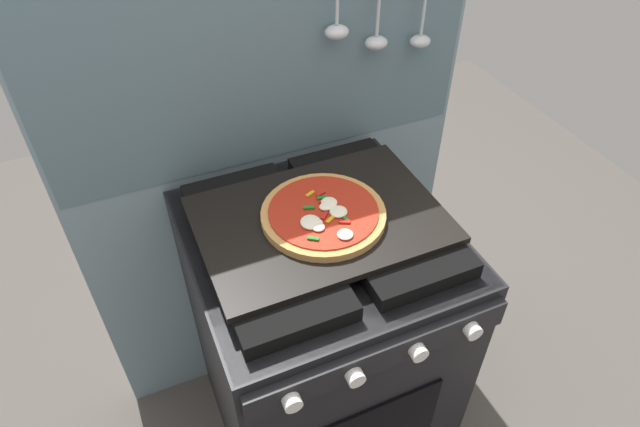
% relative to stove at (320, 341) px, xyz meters
% --- Properties ---
extents(ground_plane, '(4.00, 4.00, 0.00)m').
position_rel_stove_xyz_m(ground_plane, '(0.00, 0.00, -0.45)').
color(ground_plane, '#4C4742').
extents(kitchen_backsplash, '(1.10, 0.09, 1.55)m').
position_rel_stove_xyz_m(kitchen_backsplash, '(0.00, 0.34, 0.34)').
color(kitchen_backsplash, '#7A939E').
rests_on(kitchen_backsplash, ground_plane).
extents(stove, '(0.60, 0.64, 0.90)m').
position_rel_stove_xyz_m(stove, '(0.00, 0.00, 0.00)').
color(stove, black).
rests_on(stove, ground_plane).
extents(baking_tray, '(0.54, 0.38, 0.02)m').
position_rel_stove_xyz_m(baking_tray, '(0.00, 0.00, 0.46)').
color(baking_tray, black).
rests_on(baking_tray, stove).
extents(pizza_left, '(0.28, 0.28, 0.03)m').
position_rel_stove_xyz_m(pizza_left, '(0.01, -0.01, 0.48)').
color(pizza_left, '#C18947').
rests_on(pizza_left, baking_tray).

